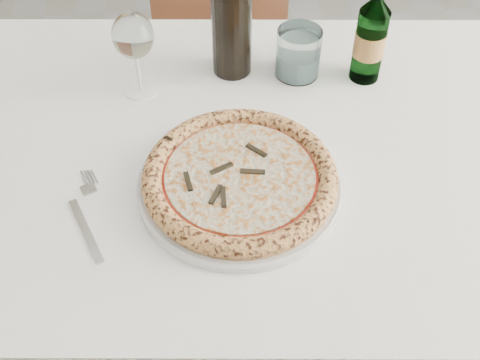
{
  "coord_description": "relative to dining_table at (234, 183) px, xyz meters",
  "views": [
    {
      "loc": [
        0.04,
        -0.45,
        1.49
      ],
      "look_at": [
        0.12,
        0.2,
        0.78
      ],
      "focal_mm": 45.0,
      "sensor_mm": 36.0,
      "label": 1
    }
  ],
  "objects": [
    {
      "name": "dining_table",
      "position": [
        0.0,
        0.0,
        0.0
      ],
      "size": [
        1.43,
        0.95,
        0.76
      ],
      "color": "brown",
      "rests_on": "floor"
    },
    {
      "name": "chair_far",
      "position": [
        0.06,
        0.73,
        -0.13
      ],
      "size": [
        0.43,
        0.43,
        0.93
      ],
      "color": "brown",
      "rests_on": "floor"
    },
    {
      "name": "plate",
      "position": [
        0.0,
        -0.1,
        0.11
      ],
      "size": [
        0.33,
        0.33,
        0.02
      ],
      "color": "silver",
      "rests_on": "dining_table"
    },
    {
      "name": "pizza",
      "position": [
        -0.0,
        -0.1,
        0.12
      ],
      "size": [
        0.31,
        0.31,
        0.03
      ],
      "color": "tan",
      "rests_on": "plate"
    },
    {
      "name": "fork",
      "position": [
        -0.24,
        -0.13,
        0.1
      ],
      "size": [
        0.06,
        0.19,
        0.0
      ],
      "color": "#B1B1B1",
      "rests_on": "dining_table"
    },
    {
      "name": "wine_glass",
      "position": [
        -0.16,
        0.17,
        0.22
      ],
      "size": [
        0.08,
        0.08,
        0.17
      ],
      "color": "white",
      "rests_on": "dining_table"
    },
    {
      "name": "tumbler",
      "position": [
        0.15,
        0.19,
        0.14
      ],
      "size": [
        0.09,
        0.09,
        0.1
      ],
      "color": "silver",
      "rests_on": "dining_table"
    },
    {
      "name": "beer_bottle",
      "position": [
        0.28,
        0.16,
        0.19
      ],
      "size": [
        0.06,
        0.06,
        0.22
      ],
      "color": "#306133",
      "rests_on": "dining_table"
    },
    {
      "name": "wine_bottle",
      "position": [
        0.02,
        0.22,
        0.23
      ],
      "size": [
        0.08,
        0.08,
        0.31
      ],
      "color": "black",
      "rests_on": "dining_table"
    }
  ]
}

